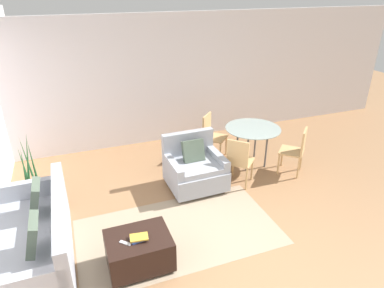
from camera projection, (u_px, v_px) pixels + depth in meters
name	position (u px, v px, depth m)	size (l,w,h in m)	color
ground_plane	(248.00, 254.00, 4.56)	(20.00, 20.00, 0.00)	#936B47
wall_back	(161.00, 80.00, 7.32)	(12.00, 0.06, 2.75)	white
area_rug	(179.00, 232.00, 4.97)	(2.86, 1.61, 0.01)	gray
couch	(36.00, 243.00, 4.31)	(0.92, 2.00, 0.92)	#999EA8
armchair	(195.00, 168.00, 5.94)	(0.96, 0.87, 0.92)	#999EA8
ottoman	(139.00, 250.00, 4.29)	(0.79, 0.61, 0.45)	black
book_stack	(139.00, 238.00, 4.16)	(0.24, 0.17, 0.05)	#2D478C
tv_remote_primary	(125.00, 243.00, 4.10)	(0.14, 0.14, 0.01)	#B7B7BC
potted_plant	(32.00, 188.00, 5.59)	(0.37, 0.37, 1.20)	#333338
dining_table	(253.00, 133.00, 6.53)	(1.05, 1.05, 0.77)	#8C9E99
dining_chair_near_left	(239.00, 159.00, 5.91)	(0.59, 0.59, 0.90)	tan
dining_chair_near_right	(297.00, 148.00, 6.29)	(0.59, 0.59, 0.90)	tan
dining_chair_far_left	(211.00, 133.00, 6.92)	(0.59, 0.59, 0.90)	tan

